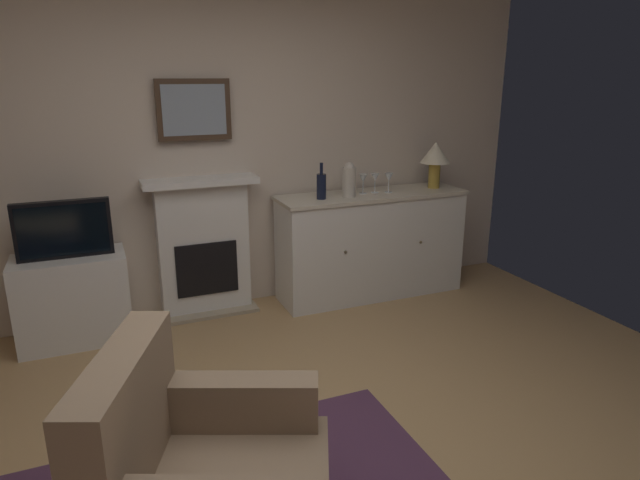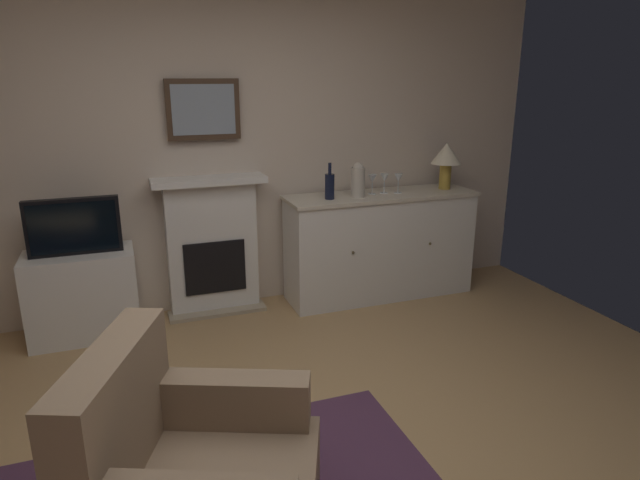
{
  "view_description": "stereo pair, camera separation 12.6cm",
  "coord_description": "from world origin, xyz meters",
  "px_view_note": "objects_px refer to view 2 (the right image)",
  "views": [
    {
      "loc": [
        -0.88,
        -2.05,
        1.85
      ],
      "look_at": [
        0.22,
        0.58,
        1.0
      ],
      "focal_mm": 31.09,
      "sensor_mm": 36.0,
      "label": 1
    },
    {
      "loc": [
        -0.76,
        -2.09,
        1.85
      ],
      "look_at": [
        0.22,
        0.58,
        1.0
      ],
      "focal_mm": 31.09,
      "sensor_mm": 36.0,
      "label": 2
    }
  ],
  "objects_px": {
    "wine_glass_center": "(384,179)",
    "vase_decorative": "(358,180)",
    "fireplace_unit": "(212,245)",
    "wine_bottle": "(330,186)",
    "tv_cabinet": "(83,295)",
    "framed_picture": "(203,110)",
    "wine_glass_right": "(398,179)",
    "tv_set": "(74,227)",
    "table_lamp": "(446,157)",
    "wine_glass_left": "(372,180)",
    "sideboard_cabinet": "(380,245)"
  },
  "relations": [
    {
      "from": "vase_decorative",
      "to": "tv_set",
      "type": "xyz_separation_m",
      "value": [
        -2.13,
        0.04,
        -0.2
      ]
    },
    {
      "from": "tv_cabinet",
      "to": "table_lamp",
      "type": "bearing_deg",
      "value": -0.29
    },
    {
      "from": "framed_picture",
      "to": "wine_glass_right",
      "type": "bearing_deg",
      "value": -9.13
    },
    {
      "from": "wine_glass_right",
      "to": "fireplace_unit",
      "type": "bearing_deg",
      "value": 172.52
    },
    {
      "from": "wine_bottle",
      "to": "wine_glass_left",
      "type": "height_order",
      "value": "wine_bottle"
    },
    {
      "from": "wine_glass_center",
      "to": "tv_set",
      "type": "xyz_separation_m",
      "value": [
        -2.4,
        -0.02,
        -0.18
      ]
    },
    {
      "from": "wine_glass_center",
      "to": "vase_decorative",
      "type": "xyz_separation_m",
      "value": [
        -0.27,
        -0.06,
        0.02
      ]
    },
    {
      "from": "wine_glass_right",
      "to": "framed_picture",
      "type": "bearing_deg",
      "value": 170.87
    },
    {
      "from": "wine_glass_center",
      "to": "tv_cabinet",
      "type": "xyz_separation_m",
      "value": [
        -2.4,
        0.0,
        -0.7
      ]
    },
    {
      "from": "wine_glass_center",
      "to": "wine_glass_right",
      "type": "relative_size",
      "value": 1.0
    },
    {
      "from": "vase_decorative",
      "to": "sideboard_cabinet",
      "type": "bearing_deg",
      "value": 11.79
    },
    {
      "from": "wine_glass_center",
      "to": "vase_decorative",
      "type": "bearing_deg",
      "value": -166.67
    },
    {
      "from": "table_lamp",
      "to": "wine_glass_left",
      "type": "bearing_deg",
      "value": 178.67
    },
    {
      "from": "framed_picture",
      "to": "wine_glass_left",
      "type": "height_order",
      "value": "framed_picture"
    },
    {
      "from": "wine_glass_left",
      "to": "tv_cabinet",
      "type": "bearing_deg",
      "value": -179.98
    },
    {
      "from": "wine_bottle",
      "to": "framed_picture",
      "type": "bearing_deg",
      "value": 164.09
    },
    {
      "from": "wine_glass_left",
      "to": "tv_set",
      "type": "xyz_separation_m",
      "value": [
        -2.29,
        -0.02,
        -0.18
      ]
    },
    {
      "from": "table_lamp",
      "to": "wine_bottle",
      "type": "height_order",
      "value": "table_lamp"
    },
    {
      "from": "table_lamp",
      "to": "wine_glass_left",
      "type": "height_order",
      "value": "table_lamp"
    },
    {
      "from": "tv_cabinet",
      "to": "tv_set",
      "type": "height_order",
      "value": "tv_set"
    },
    {
      "from": "wine_glass_right",
      "to": "vase_decorative",
      "type": "xyz_separation_m",
      "value": [
        -0.38,
        -0.03,
        0.02
      ]
    },
    {
      "from": "table_lamp",
      "to": "framed_picture",
      "type": "bearing_deg",
      "value": 173.67
    },
    {
      "from": "wine_glass_left",
      "to": "vase_decorative",
      "type": "height_order",
      "value": "vase_decorative"
    },
    {
      "from": "fireplace_unit",
      "to": "table_lamp",
      "type": "bearing_deg",
      "value": -5.05
    },
    {
      "from": "framed_picture",
      "to": "table_lamp",
      "type": "xyz_separation_m",
      "value": [
        2.01,
        -0.22,
        -0.42
      ]
    },
    {
      "from": "table_lamp",
      "to": "vase_decorative",
      "type": "height_order",
      "value": "table_lamp"
    },
    {
      "from": "wine_bottle",
      "to": "tv_set",
      "type": "bearing_deg",
      "value": 179.05
    },
    {
      "from": "wine_glass_center",
      "to": "tv_cabinet",
      "type": "relative_size",
      "value": 0.22
    },
    {
      "from": "tv_cabinet",
      "to": "framed_picture",
      "type": "bearing_deg",
      "value": 12.01
    },
    {
      "from": "wine_glass_right",
      "to": "tv_cabinet",
      "type": "height_order",
      "value": "wine_glass_right"
    },
    {
      "from": "framed_picture",
      "to": "table_lamp",
      "type": "distance_m",
      "value": 2.06
    },
    {
      "from": "fireplace_unit",
      "to": "wine_bottle",
      "type": "bearing_deg",
      "value": -13.27
    },
    {
      "from": "framed_picture",
      "to": "tv_set",
      "type": "bearing_deg",
      "value": -166.69
    },
    {
      "from": "framed_picture",
      "to": "sideboard_cabinet",
      "type": "xyz_separation_m",
      "value": [
        1.4,
        -0.22,
        -1.15
      ]
    },
    {
      "from": "framed_picture",
      "to": "wine_glass_center",
      "type": "height_order",
      "value": "framed_picture"
    },
    {
      "from": "wine_glass_center",
      "to": "tv_set",
      "type": "relative_size",
      "value": 0.27
    },
    {
      "from": "tv_cabinet",
      "to": "vase_decorative",
      "type": "bearing_deg",
      "value": -1.74
    },
    {
      "from": "tv_set",
      "to": "sideboard_cabinet",
      "type": "bearing_deg",
      "value": 0.2
    },
    {
      "from": "wine_bottle",
      "to": "tv_set",
      "type": "relative_size",
      "value": 0.47
    },
    {
      "from": "fireplace_unit",
      "to": "wine_bottle",
      "type": "distance_m",
      "value": 1.05
    },
    {
      "from": "wine_glass_center",
      "to": "tv_cabinet",
      "type": "distance_m",
      "value": 2.5
    },
    {
      "from": "table_lamp",
      "to": "tv_set",
      "type": "distance_m",
      "value": 3.0
    },
    {
      "from": "vase_decorative",
      "to": "tv_cabinet",
      "type": "bearing_deg",
      "value": 178.26
    },
    {
      "from": "fireplace_unit",
      "to": "framed_picture",
      "type": "xyz_separation_m",
      "value": [
        -0.0,
        0.05,
        1.05
      ]
    },
    {
      "from": "wine_glass_left",
      "to": "wine_glass_center",
      "type": "height_order",
      "value": "same"
    },
    {
      "from": "wine_glass_left",
      "to": "tv_cabinet",
      "type": "xyz_separation_m",
      "value": [
        -2.29,
        -0.0,
        -0.7
      ]
    },
    {
      "from": "tv_set",
      "to": "wine_glass_left",
      "type": "bearing_deg",
      "value": 0.6
    },
    {
      "from": "table_lamp",
      "to": "fireplace_unit",
      "type": "bearing_deg",
      "value": 174.95
    },
    {
      "from": "framed_picture",
      "to": "tv_set",
      "type": "relative_size",
      "value": 0.89
    },
    {
      "from": "wine_glass_left",
      "to": "tv_cabinet",
      "type": "relative_size",
      "value": 0.22
    }
  ]
}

